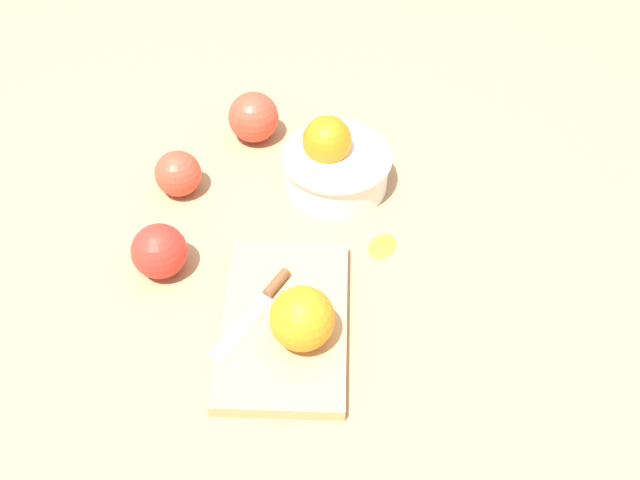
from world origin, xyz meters
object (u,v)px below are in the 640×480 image
(bowl, at_px, (335,162))
(apple_front_right, at_px, (159,251))
(apple_front_left, at_px, (178,174))
(knife, at_px, (262,301))
(cutting_board, at_px, (285,322))
(apple_mid_left, at_px, (254,117))
(orange_on_board, at_px, (302,319))

(bowl, xyz_separation_m, apple_front_right, (0.16, -0.24, -0.01))
(bowl, height_order, apple_front_left, bowl)
(bowl, distance_m, knife, 0.27)
(bowl, distance_m, apple_front_right, 0.29)
(cutting_board, distance_m, apple_mid_left, 0.39)
(apple_front_right, bearing_deg, bowl, 124.06)
(bowl, distance_m, cutting_board, 0.28)
(orange_on_board, height_order, knife, orange_on_board)
(orange_on_board, relative_size, knife, 0.57)
(bowl, height_order, cutting_board, bowl)
(cutting_board, relative_size, apple_front_left, 3.70)
(apple_front_right, bearing_deg, knife, 59.76)
(orange_on_board, height_order, apple_front_left, orange_on_board)
(bowl, bearing_deg, apple_front_right, -55.94)
(cutting_board, relative_size, apple_mid_left, 3.14)
(bowl, relative_size, apple_front_right, 2.22)
(apple_front_left, relative_size, apple_front_right, 0.93)
(apple_front_right, bearing_deg, apple_mid_left, 157.41)
(orange_on_board, distance_m, apple_front_left, 0.34)
(cutting_board, bearing_deg, orange_on_board, 35.58)
(knife, height_order, apple_front_left, apple_front_left)
(cutting_board, xyz_separation_m, apple_mid_left, (-0.39, -0.05, 0.03))
(knife, height_order, apple_front_right, apple_front_right)
(orange_on_board, bearing_deg, knife, -137.41)
(orange_on_board, xyz_separation_m, apple_front_right, (-0.13, -0.19, -0.02))
(apple_front_left, distance_m, apple_front_right, 0.16)
(cutting_board, height_order, orange_on_board, orange_on_board)
(cutting_board, distance_m, orange_on_board, 0.06)
(cutting_board, bearing_deg, apple_mid_left, -173.09)
(apple_mid_left, xyz_separation_m, apple_front_right, (0.28, -0.12, -0.00))
(cutting_board, relative_size, orange_on_board, 3.27)
(knife, bearing_deg, apple_front_right, -120.24)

